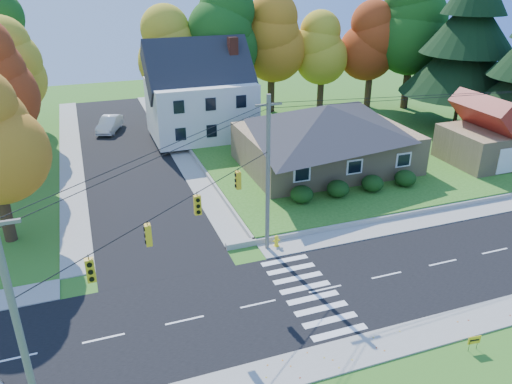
# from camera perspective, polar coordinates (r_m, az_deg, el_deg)

# --- Properties ---
(ground) EXTENTS (120.00, 120.00, 0.00)m
(ground) POSITION_cam_1_polar(r_m,az_deg,el_deg) (28.72, 7.91, -10.95)
(ground) COLOR #3D7923
(road_main) EXTENTS (90.00, 8.00, 0.02)m
(road_main) POSITION_cam_1_polar(r_m,az_deg,el_deg) (28.72, 7.91, -10.94)
(road_main) COLOR black
(road_main) RESTS_ON ground
(road_cross) EXTENTS (8.00, 44.00, 0.02)m
(road_cross) POSITION_cam_1_polar(r_m,az_deg,el_deg) (49.44, -14.62, 4.18)
(road_cross) COLOR black
(road_cross) RESTS_ON ground
(sidewalk_north) EXTENTS (90.00, 2.00, 0.08)m
(sidewalk_north) POSITION_cam_1_polar(r_m,az_deg,el_deg) (32.45, 3.89, -6.13)
(sidewalk_north) COLOR #9C9A90
(sidewalk_north) RESTS_ON ground
(sidewalk_south) EXTENTS (90.00, 2.00, 0.08)m
(sidewalk_south) POSITION_cam_1_polar(r_m,az_deg,el_deg) (25.38, 13.27, -16.90)
(sidewalk_south) COLOR #9C9A90
(sidewalk_south) RESTS_ON ground
(lawn) EXTENTS (30.00, 30.00, 0.50)m
(lawn) POSITION_cam_1_polar(r_m,az_deg,el_deg) (50.84, 10.25, 5.44)
(lawn) COLOR #3D7923
(lawn) RESTS_ON ground
(ranch_house) EXTENTS (14.60, 10.60, 5.40)m
(ranch_house) POSITION_cam_1_polar(r_m,az_deg,el_deg) (43.42, 7.98, 6.48)
(ranch_house) COLOR tan
(ranch_house) RESTS_ON lawn
(colonial_house) EXTENTS (10.40, 8.40, 9.60)m
(colonial_house) POSITION_cam_1_polar(r_m,az_deg,el_deg) (51.23, -6.35, 10.88)
(colonial_house) COLOR silver
(colonial_house) RESTS_ON lawn
(garage) EXTENTS (7.30, 6.30, 4.60)m
(garage) POSITION_cam_1_polar(r_m,az_deg,el_deg) (48.60, 25.11, 5.81)
(garage) COLOR tan
(garage) RESTS_ON lawn
(hedge_row) EXTENTS (10.70, 1.70, 1.27)m
(hedge_row) POSITION_cam_1_polar(r_m,az_deg,el_deg) (38.91, 11.29, 0.69)
(hedge_row) COLOR #163A10
(hedge_row) RESTS_ON lawn
(traffic_infrastructure) EXTENTS (38.10, 10.66, 10.00)m
(traffic_infrastructure) POSITION_cam_1_polar(r_m,az_deg,el_deg) (27.10, 6.95, -0.56)
(traffic_infrastructure) COLOR #666059
(traffic_infrastructure) RESTS_ON ground
(tree_lot_0) EXTENTS (6.72, 6.72, 12.51)m
(tree_lot_0) POSITION_cam_1_polar(r_m,az_deg,el_deg) (55.89, -10.18, 15.70)
(tree_lot_0) COLOR #3F2A19
(tree_lot_0) RESTS_ON lawn
(tree_lot_1) EXTENTS (7.84, 7.84, 14.60)m
(tree_lot_1) POSITION_cam_1_polar(r_m,az_deg,el_deg) (56.08, -3.78, 17.39)
(tree_lot_1) COLOR #3F2A19
(tree_lot_1) RESTS_ON lawn
(tree_lot_2) EXTENTS (7.28, 7.28, 13.56)m
(tree_lot_2) POSITION_cam_1_polar(r_m,az_deg,el_deg) (59.03, 1.81, 17.15)
(tree_lot_2) COLOR #3F2A19
(tree_lot_2) RESTS_ON lawn
(tree_lot_3) EXTENTS (6.16, 6.16, 11.47)m
(tree_lot_3) POSITION_cam_1_polar(r_m,az_deg,el_deg) (60.76, 7.64, 15.92)
(tree_lot_3) COLOR #3F2A19
(tree_lot_3) RESTS_ON lawn
(tree_lot_4) EXTENTS (6.72, 6.72, 12.51)m
(tree_lot_4) POSITION_cam_1_polar(r_m,az_deg,el_deg) (62.78, 13.20, 16.39)
(tree_lot_4) COLOR #3F2A19
(tree_lot_4) RESTS_ON lawn
(tree_lot_5) EXTENTS (8.40, 8.40, 15.64)m
(tree_lot_5) POSITION_cam_1_polar(r_m,az_deg,el_deg) (63.17, 17.60, 17.77)
(tree_lot_5) COLOR #3F2A19
(tree_lot_5) RESTS_ON lawn
(conifer_east_a) EXTENTS (12.80, 12.80, 16.96)m
(conifer_east_a) POSITION_cam_1_polar(r_m,az_deg,el_deg) (57.75, 23.11, 15.56)
(conifer_east_a) COLOR #3F2A19
(conifer_east_a) RESTS_ON lawn
(tree_west_2) EXTENTS (6.72, 6.72, 12.51)m
(tree_west_2) POSITION_cam_1_polar(r_m,az_deg,el_deg) (53.47, -26.11, 12.72)
(tree_west_2) COLOR #3F2A19
(tree_west_2) RESTS_ON ground
(white_car) EXTENTS (3.36, 5.21, 1.62)m
(white_car) POSITION_cam_1_polar(r_m,az_deg,el_deg) (56.75, -16.39, 7.46)
(white_car) COLOR silver
(white_car) RESTS_ON road_cross
(fire_hydrant) EXTENTS (0.48, 0.37, 0.84)m
(fire_hydrant) POSITION_cam_1_polar(r_m,az_deg,el_deg) (32.14, 2.36, -5.67)
(fire_hydrant) COLOR yellow
(fire_hydrant) RESTS_ON ground
(yard_sign) EXTENTS (0.65, 0.11, 0.81)m
(yard_sign) POSITION_cam_1_polar(r_m,az_deg,el_deg) (26.36, 23.67, -15.26)
(yard_sign) COLOR black
(yard_sign) RESTS_ON ground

